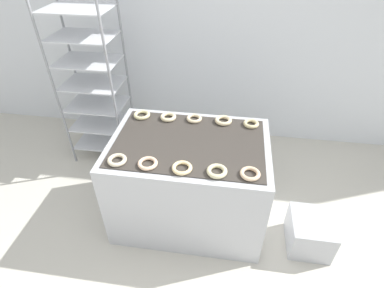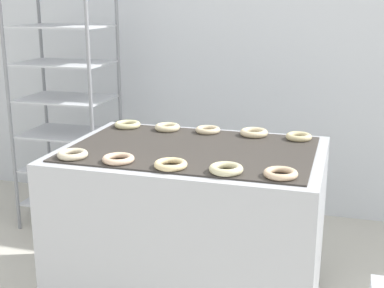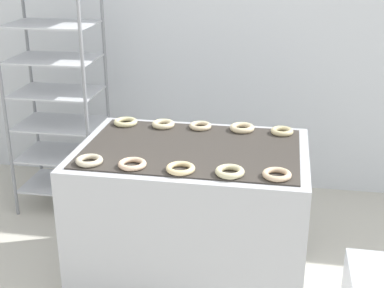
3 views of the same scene
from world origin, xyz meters
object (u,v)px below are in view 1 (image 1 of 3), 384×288
object	(u,v)px
donut_near_right	(217,171)
donut_far_center	(194,118)
donut_near_center	(182,168)
donut_far_leftmost	(142,115)
donut_near_leftmost	(117,160)
donut_far_right	(223,120)
donut_far_left	(168,117)
donut_far_rightmost	(251,124)
baking_rack_cart	(93,84)
donut_near_left	(148,163)
fryer_machine	(190,181)
donut_near_rightmost	(250,174)
glaze_bin	(309,233)

from	to	relation	value
donut_near_right	donut_far_center	distance (m)	0.69
donut_near_center	donut_far_leftmost	world-z (taller)	donut_far_leftmost
donut_near_right	donut_far_center	size ratio (longest dim) A/B	1.08
donut_near_leftmost	donut_near_right	size ratio (longest dim) A/B	0.97
donut_near_leftmost	donut_near_center	xyz separation A→B (m)	(0.48, -0.01, -0.00)
donut_far_center	donut_far_right	distance (m)	0.25
donut_near_center	donut_far_center	xyz separation A→B (m)	(-0.01, 0.65, 0.00)
donut_far_left	donut_far_rightmost	world-z (taller)	donut_far_left
donut_near_center	baking_rack_cart	bearing A→B (deg)	135.55
donut_near_left	donut_near_right	size ratio (longest dim) A/B	0.99
fryer_machine	donut_near_leftmost	bearing A→B (deg)	-146.88
baking_rack_cart	donut_far_rightmost	distance (m)	1.67
fryer_machine	donut_near_rightmost	world-z (taller)	donut_near_rightmost
glaze_bin	donut_near_center	xyz separation A→B (m)	(-1.04, -0.14, 0.71)
donut_near_left	glaze_bin	bearing A→B (deg)	5.59
donut_near_rightmost	fryer_machine	bearing A→B (deg)	146.20
donut_near_rightmost	donut_near_left	bearing A→B (deg)	179.88
donut_near_rightmost	donut_far_left	xyz separation A→B (m)	(-0.71, 0.62, 0.00)
donut_near_right	donut_far_leftmost	world-z (taller)	donut_near_right
baking_rack_cart	donut_near_right	bearing A→B (deg)	-38.92
donut_far_rightmost	fryer_machine	bearing A→B (deg)	-147.22
fryer_machine	donut_far_rightmost	distance (m)	0.72
fryer_machine	donut_near_right	world-z (taller)	donut_near_right
fryer_machine	donut_far_center	xyz separation A→B (m)	(-0.01, 0.32, 0.44)
donut_near_center	donut_far_right	world-z (taller)	donut_far_right
glaze_bin	donut_near_right	size ratio (longest dim) A/B	2.58
donut_near_rightmost	donut_far_leftmost	xyz separation A→B (m)	(-0.94, 0.63, 0.00)
fryer_machine	glaze_bin	distance (m)	1.10
glaze_bin	donut_near_leftmost	world-z (taller)	donut_near_leftmost
donut_near_left	donut_near_center	bearing A→B (deg)	-2.50
donut_near_leftmost	donut_far_right	bearing A→B (deg)	41.32
baking_rack_cart	donut_far_leftmost	distance (m)	0.80
donut_near_left	donut_far_leftmost	xyz separation A→B (m)	(-0.22, 0.63, 0.00)
baking_rack_cart	glaze_bin	distance (m)	2.49
donut_near_leftmost	donut_far_leftmost	world-z (taller)	same
donut_far_leftmost	donut_far_center	xyz separation A→B (m)	(0.47, 0.01, -0.00)
donut_far_leftmost	donut_far_center	world-z (taller)	donut_far_leftmost
donut_far_leftmost	donut_near_center	bearing A→B (deg)	-53.21
glaze_bin	donut_far_left	world-z (taller)	donut_far_left
fryer_machine	donut_near_rightmost	xyz separation A→B (m)	(0.47, -0.32, 0.44)
fryer_machine	donut_far_leftmost	size ratio (longest dim) A/B	8.70
donut_near_center	glaze_bin	bearing A→B (deg)	7.54
donut_near_right	donut_far_leftmost	bearing A→B (deg)	138.44
donut_near_rightmost	donut_far_rightmost	world-z (taller)	donut_far_rightmost
donut_far_right	baking_rack_cart	bearing A→B (deg)	161.63
donut_far_right	donut_far_rightmost	world-z (taller)	donut_far_right
glaze_bin	donut_far_rightmost	xyz separation A→B (m)	(-0.56, 0.50, 0.71)
donut_near_leftmost	donut_far_center	size ratio (longest dim) A/B	1.04
donut_near_left	donut_near_rightmost	xyz separation A→B (m)	(0.72, -0.00, 0.00)
donut_near_center	donut_near_rightmost	distance (m)	0.47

